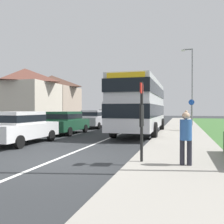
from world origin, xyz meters
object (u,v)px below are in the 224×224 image
(double_decker_bus, at_px, (141,104))
(parked_car_silver, at_px, (94,118))
(pedestrian_at_stop, at_px, (186,136))
(street_lamp_mid, at_px, (191,82))
(cycle_route_sign, at_px, (191,113))
(parked_car_white, at_px, (20,126))
(parked_car_black, at_px, (109,116))
(parked_car_dark_green, at_px, (66,122))
(bus_stop_sign, at_px, (142,116))
(pedestrian_walking_away, at_px, (186,119))

(double_decker_bus, distance_m, parked_car_silver, 6.79)
(pedestrian_at_stop, height_order, street_lamp_mid, street_lamp_mid)
(cycle_route_sign, bearing_deg, parked_car_white, -131.74)
(parked_car_silver, relative_size, parked_car_black, 0.98)
(parked_car_dark_green, distance_m, parked_car_black, 10.75)
(pedestrian_at_stop, distance_m, bus_stop_sign, 1.44)
(double_decker_bus, relative_size, pedestrian_walking_away, 5.89)
(parked_car_black, bearing_deg, parked_car_dark_green, -90.03)
(parked_car_white, bearing_deg, double_decker_bus, 52.50)
(cycle_route_sign, xyz_separation_m, street_lamp_mid, (0.18, 5.83, 3.06))
(parked_car_white, xyz_separation_m, street_lamp_mid, (8.73, 15.40, 3.58))
(pedestrian_at_stop, relative_size, bus_stop_sign, 0.64)
(parked_car_dark_green, relative_size, pedestrian_walking_away, 2.61)
(pedestrian_at_stop, xyz_separation_m, cycle_route_sign, (0.62, 12.69, 0.45))
(bus_stop_sign, xyz_separation_m, street_lamp_mid, (2.12, 18.37, 2.94))
(pedestrian_at_stop, xyz_separation_m, pedestrian_walking_away, (0.22, 12.03, 0.00))
(double_decker_bus, xyz_separation_m, parked_car_white, (-5.03, -6.55, -1.24))
(double_decker_bus, xyz_separation_m, street_lamp_mid, (3.70, 8.85, 2.34))
(parked_car_white, distance_m, parked_car_silver, 10.90)
(double_decker_bus, height_order, parked_car_silver, double_decker_bus)
(pedestrian_at_stop, distance_m, pedestrian_walking_away, 12.04)
(parked_car_dark_green, bearing_deg, pedestrian_at_stop, -45.89)
(cycle_route_sign, bearing_deg, parked_car_black, 143.76)
(parked_car_black, bearing_deg, parked_car_silver, -89.44)
(parked_car_white, xyz_separation_m, bus_stop_sign, (6.60, -2.96, 0.64))
(parked_car_dark_green, distance_m, cycle_route_sign, 9.72)
(parked_car_silver, bearing_deg, parked_car_white, -89.79)
(parked_car_black, bearing_deg, parked_car_white, -89.68)
(parked_car_silver, distance_m, bus_stop_sign, 15.38)
(pedestrian_walking_away, bearing_deg, street_lamp_mid, 84.85)
(double_decker_bus, relative_size, parked_car_white, 2.23)
(parked_car_silver, distance_m, pedestrian_walking_away, 8.42)
(parked_car_white, height_order, parked_car_black, parked_car_black)
(double_decker_bus, bearing_deg, parked_car_silver, 139.37)
(parked_car_dark_green, relative_size, bus_stop_sign, 1.67)
(parked_car_white, relative_size, bus_stop_sign, 1.70)
(pedestrian_at_stop, distance_m, street_lamp_mid, 18.87)
(pedestrian_at_stop, bearing_deg, double_decker_bus, 106.68)
(cycle_route_sign, bearing_deg, parked_car_dark_green, -152.89)
(pedestrian_walking_away, bearing_deg, parked_car_white, -132.41)
(parked_car_white, height_order, bus_stop_sign, bus_stop_sign)
(parked_car_silver, xyz_separation_m, pedestrian_at_stop, (7.96, -14.02, 0.07))
(parked_car_black, relative_size, cycle_route_sign, 1.75)
(double_decker_bus, distance_m, parked_car_white, 8.35)
(double_decker_bus, xyz_separation_m, bus_stop_sign, (1.58, -9.51, -0.60))
(pedestrian_at_stop, xyz_separation_m, street_lamp_mid, (0.80, 18.52, 3.51))
(parked_car_dark_green, xyz_separation_m, parked_car_black, (0.01, 10.75, 0.05))
(parked_car_white, xyz_separation_m, parked_car_dark_green, (-0.09, 5.15, -0.02))
(pedestrian_at_stop, relative_size, pedestrian_walking_away, 1.00)
(parked_car_white, distance_m, bus_stop_sign, 7.27)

